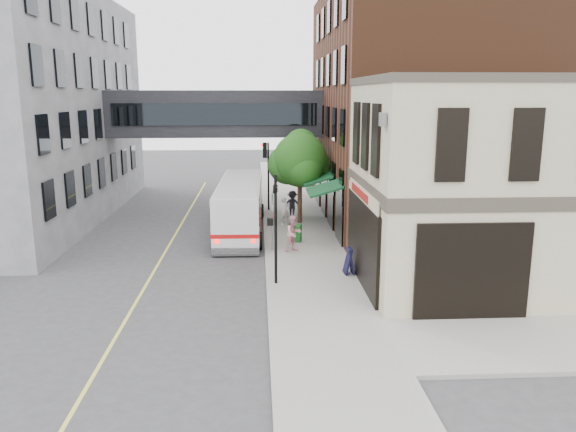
{
  "coord_description": "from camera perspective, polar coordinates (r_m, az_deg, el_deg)",
  "views": [
    {
      "loc": [
        -0.29,
        -20.01,
        7.79
      ],
      "look_at": [
        0.94,
        2.76,
        2.81
      ],
      "focal_mm": 35.0,
      "sensor_mm": 36.0,
      "label": 1
    }
  ],
  "objects": [
    {
      "name": "skyway_bridge",
      "position": [
        38.13,
        -7.28,
        10.29
      ],
      "size": [
        14.0,
        3.18,
        3.0
      ],
      "color": "black",
      "rests_on": "ground"
    },
    {
      "name": "traffic_signal_near",
      "position": [
        22.54,
        -1.34,
        0.0
      ],
      "size": [
        0.44,
        0.22,
        4.6
      ],
      "color": "black",
      "rests_on": "sidewalk_main"
    },
    {
      "name": "ground",
      "position": [
        21.47,
        -2.13,
        -8.96
      ],
      "size": [
        120.0,
        120.0,
        0.0
      ],
      "primitive_type": "plane",
      "color": "#38383A",
      "rests_on": "ground"
    },
    {
      "name": "brick_building",
      "position": [
        36.49,
        13.5,
        10.73
      ],
      "size": [
        13.76,
        18.0,
        14.0
      ],
      "color": "#492716",
      "rests_on": "ground"
    },
    {
      "name": "lane_marking",
      "position": [
        31.36,
        -11.64,
        -2.31
      ],
      "size": [
        0.12,
        40.0,
        0.01
      ],
      "primitive_type": "cube",
      "color": "#D8CC4C",
      "rests_on": "ground"
    },
    {
      "name": "pedestrian_b",
      "position": [
        27.63,
        0.56,
        -1.79
      ],
      "size": [
        1.1,
        1.03,
        1.81
      ],
      "primitive_type": "imported",
      "rotation": [
        0.0,
        0.0,
        0.51
      ],
      "color": "pink",
      "rests_on": "sidewalk_main"
    },
    {
      "name": "sidewalk_main",
      "position": [
        34.95,
        0.74,
        -0.43
      ],
      "size": [
        4.0,
        60.0,
        0.15
      ],
      "primitive_type": "cube",
      "color": "gray",
      "rests_on": "ground"
    },
    {
      "name": "pedestrian_c",
      "position": [
        34.9,
        0.44,
        1.15
      ],
      "size": [
        1.21,
        0.8,
        1.75
      ],
      "primitive_type": "imported",
      "rotation": [
        0.0,
        0.0,
        0.13
      ],
      "color": "black",
      "rests_on": "sidewalk_main"
    },
    {
      "name": "sandwich_board",
      "position": [
        24.44,
        6.23,
        -4.56
      ],
      "size": [
        0.45,
        0.66,
        1.14
      ],
      "primitive_type": "cube",
      "rotation": [
        0.0,
        0.0,
        0.06
      ],
      "color": "black",
      "rests_on": "sidewalk_main"
    },
    {
      "name": "street_tree",
      "position": [
        33.54,
        1.18,
        5.68
      ],
      "size": [
        3.8,
        3.2,
        5.6
      ],
      "color": "#382619",
      "rests_on": "sidewalk_main"
    },
    {
      "name": "corner_building",
      "position": [
        24.14,
        19.54,
        3.09
      ],
      "size": [
        10.19,
        8.12,
        8.45
      ],
      "color": "#B4A98A",
      "rests_on": "ground"
    },
    {
      "name": "street_sign_pole",
      "position": [
        27.64,
        -1.6,
        0.09
      ],
      "size": [
        0.08,
        0.75,
        3.0
      ],
      "color": "gray",
      "rests_on": "sidewalk_main"
    },
    {
      "name": "traffic_signal_far",
      "position": [
        37.28,
        -2.23,
        5.45
      ],
      "size": [
        0.53,
        0.28,
        4.5
      ],
      "color": "black",
      "rests_on": "sidewalk_main"
    },
    {
      "name": "pedestrian_a",
      "position": [
        33.29,
        -0.37,
        0.51
      ],
      "size": [
        0.71,
        0.61,
        1.65
      ],
      "primitive_type": "imported",
      "rotation": [
        0.0,
        0.0,
        0.43
      ],
      "color": "silver",
      "rests_on": "sidewalk_main"
    },
    {
      "name": "newspaper_box",
      "position": [
        29.53,
        0.9,
        -1.75
      ],
      "size": [
        0.56,
        0.52,
        0.92
      ],
      "primitive_type": "cube",
      "rotation": [
        0.0,
        0.0,
        -0.3
      ],
      "color": "#14591A",
      "rests_on": "sidewalk_main"
    },
    {
      "name": "bus",
      "position": [
        32.17,
        -4.88,
        1.21
      ],
      "size": [
        2.77,
        10.74,
        2.88
      ],
      "color": "silver",
      "rests_on": "ground"
    }
  ]
}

